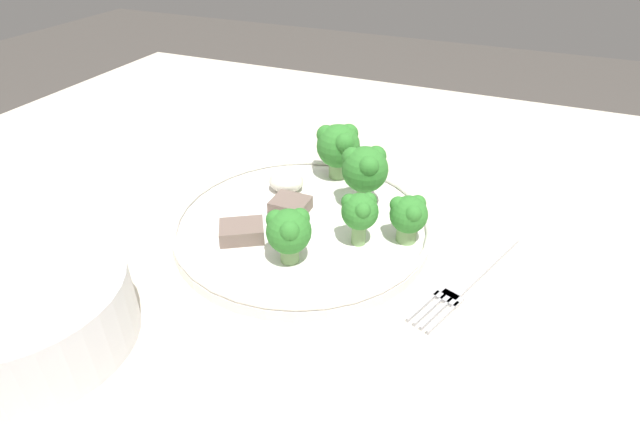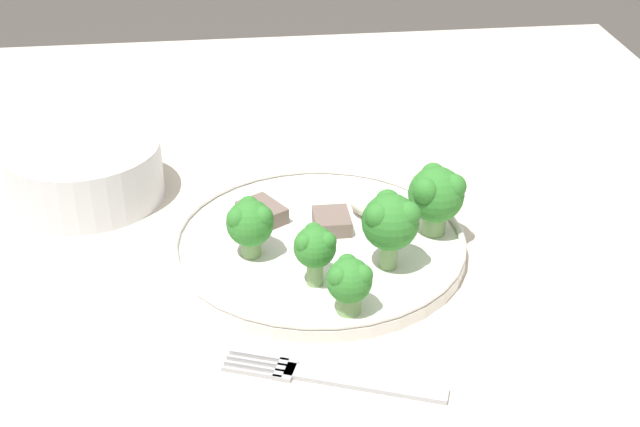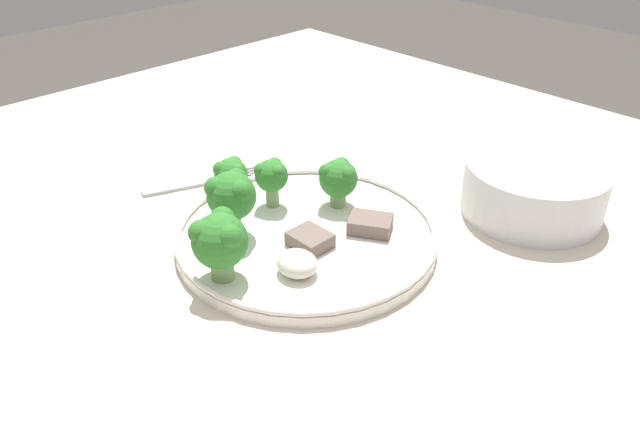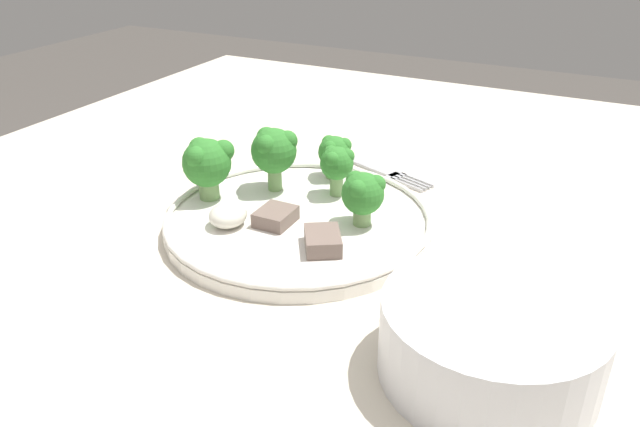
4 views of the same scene
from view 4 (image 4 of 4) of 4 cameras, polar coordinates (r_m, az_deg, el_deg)
The scene contains 12 objects.
table at distance 0.69m, azimuth 1.41°, elevation -8.79°, with size 1.21×1.09×0.77m.
dinner_plate at distance 0.64m, azimuth -2.00°, elevation -0.62°, with size 0.27×0.27×0.02m.
fork at distance 0.78m, azimuth 4.80°, elevation 4.24°, with size 0.08×0.17×0.00m.
cream_bowl at distance 0.46m, azimuth 15.30°, elevation -11.18°, with size 0.16×0.16×0.06m.
broccoli_floret_near_rim_left at distance 0.72m, azimuth 1.33°, elevation 5.59°, with size 0.04×0.04×0.05m.
broccoli_floret_center_left at distance 0.68m, azimuth -4.25°, elevation 5.82°, with size 0.05×0.05×0.07m.
broccoli_floret_back_left at distance 0.61m, azimuth 3.94°, elevation 1.87°, with size 0.04×0.04×0.05m.
broccoli_floret_front_left at distance 0.67m, azimuth -10.32°, elevation 4.64°, with size 0.05×0.05×0.07m.
broccoli_floret_center_back at distance 0.67m, azimuth 1.54°, elevation 4.59°, with size 0.04×0.04×0.06m.
meat_slice_front_slice at distance 0.58m, azimuth 0.26°, elevation -2.50°, with size 0.05×0.05×0.02m.
meat_slice_middle_slice at distance 0.62m, azimuth -4.08°, elevation -0.28°, with size 0.04×0.03×0.01m.
sauce_dollop at distance 0.62m, azimuth -8.40°, elevation -0.14°, with size 0.04×0.04×0.02m.
Camera 4 is at (0.50, 0.23, 1.08)m, focal length 35.00 mm.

